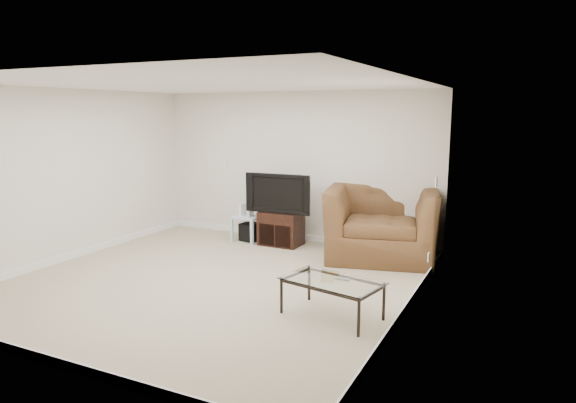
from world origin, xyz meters
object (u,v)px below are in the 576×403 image
at_px(coffee_table, 332,298).
at_px(subwoofer, 251,232).
at_px(tv_stand, 281,228).
at_px(television, 280,193).
at_px(recliner, 382,211).
at_px(side_table, 249,228).

bearing_deg(coffee_table, subwoofer, 134.35).
height_order(subwoofer, coffee_table, coffee_table).
bearing_deg(subwoofer, tv_stand, -1.56).
bearing_deg(coffee_table, television, 126.98).
bearing_deg(television, recliner, -0.99).
height_order(recliner, coffee_table, recliner).
distance_m(side_table, coffee_table, 3.48).
distance_m(television, coffee_table, 3.13).
bearing_deg(coffee_table, tv_stand, 126.67).
distance_m(subwoofer, recliner, 2.34).
bearing_deg(subwoofer, television, -4.25).
distance_m(tv_stand, coffee_table, 3.08).
height_order(side_table, coffee_table, side_table).
bearing_deg(coffee_table, side_table, 134.87).
height_order(tv_stand, subwoofer, tv_stand).
height_order(tv_stand, television, television).
distance_m(recliner, coffee_table, 2.52).
relative_size(side_table, subwoofer, 1.54).
height_order(television, coffee_table, television).
distance_m(side_table, subwoofer, 0.07).
distance_m(television, side_table, 0.90).
relative_size(television, recliner, 0.64).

